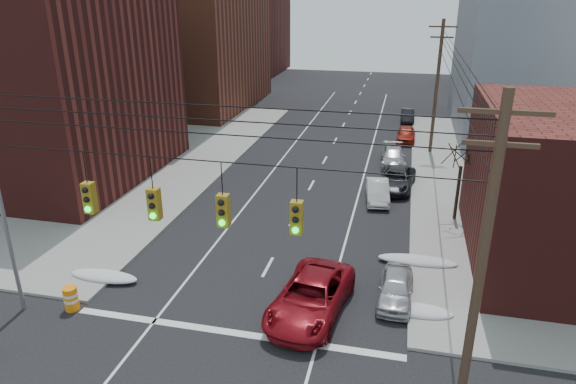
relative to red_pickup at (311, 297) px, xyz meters
The scene contains 23 objects.
sidewalk_nw 35.08m from the red_pickup, 148.34° to the left, with size 40.00×40.00×0.15m, color gray.
building_brick_near 28.81m from the red_pickup, 151.65° to the left, with size 20.00×16.00×13.00m, color #4A1916.
building_brick_far 71.68m from the red_pickup, 113.80° to the left, with size 22.00×18.00×12.00m, color #4A1916.
building_glass 65.74m from the red_pickup, 71.00° to the left, with size 20.00×18.00×22.00m, color gray.
utility_pole_right 9.37m from the red_pickup, 44.71° to the right, with size 2.20×0.28×11.00m.
utility_pole_far 26.50m from the red_pickup, 77.47° to the left, with size 2.20×0.28×11.00m.
traffic_signals 8.91m from the red_pickup, 116.15° to the right, with size 17.00×0.42×2.02m.
bare_tree 13.33m from the red_pickup, 59.46° to the left, with size 2.09×2.20×4.93m.
snow_nw 10.28m from the red_pickup, behind, with size 3.50×1.08×0.42m, color silver.
snow_ne 4.68m from the red_pickup, 11.33° to the left, with size 3.00×1.08×0.42m, color silver.
snow_east_far 7.09m from the red_pickup, 49.97° to the left, with size 4.00×1.08×0.42m, color silver.
red_pickup is the anchor object (origin of this frame).
parked_car_a 3.99m from the red_pickup, 27.12° to the left, with size 1.53×3.80×1.29m, color #B6B6BB.
parked_car_b 13.72m from the red_pickup, 81.85° to the left, with size 1.40×4.03×1.33m, color silver.
parked_car_c 16.39m from the red_pickup, 79.23° to the left, with size 2.31×5.01×1.39m, color black.
parked_car_d 21.65m from the red_pickup, 82.95° to the left, with size 1.90×4.68×1.36m, color #A3A2A7.
parked_car_e 28.86m from the red_pickup, 82.94° to the left, with size 1.65×4.11×1.40m, color maroon.
parked_car_f 36.75m from the red_pickup, 84.46° to the left, with size 1.39×3.98×1.31m, color black.
lot_car_a 22.60m from the red_pickup, 140.07° to the left, with size 1.35×3.86×1.27m, color white.
lot_car_b 25.55m from the red_pickup, 132.88° to the left, with size 2.21×4.78×1.33m, color #A0A1A5.
lot_car_c 25.98m from the red_pickup, 148.76° to the left, with size 2.03×4.99×1.45m, color black.
lot_car_d 28.24m from the red_pickup, 134.14° to the left, with size 1.82×4.51×1.54m, color #A2A1A6.
construction_barrel 10.49m from the red_pickup, 168.50° to the right, with size 0.69×0.69×1.09m.
Camera 1 is at (6.16, -9.99, 13.14)m, focal length 32.00 mm.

